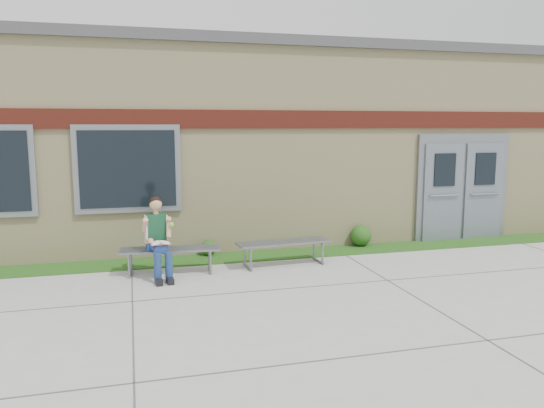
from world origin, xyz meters
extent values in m
plane|color=#9E9E99|center=(0.00, 0.00, 0.00)|extent=(80.00, 80.00, 0.00)
cube|color=#244913|center=(0.00, 2.60, 0.01)|extent=(16.00, 0.80, 0.02)
cube|color=beige|center=(0.00, 6.00, 2.00)|extent=(16.00, 6.00, 4.00)
cube|color=#3F3F42|center=(0.00, 6.00, 4.10)|extent=(16.20, 6.20, 0.20)
cube|color=maroon|center=(0.00, 2.97, 2.60)|extent=(16.00, 0.06, 0.35)
cube|color=slate|center=(-3.00, 2.96, 1.70)|extent=(1.90, 0.08, 1.60)
cube|color=black|center=(-3.00, 2.92, 1.70)|extent=(1.70, 0.04, 1.40)
cube|color=slate|center=(4.00, 2.96, 1.15)|extent=(2.20, 0.08, 2.30)
cube|color=slate|center=(3.50, 2.91, 1.05)|extent=(0.92, 0.06, 2.10)
cube|color=slate|center=(4.50, 2.91, 1.05)|extent=(0.92, 0.06, 2.10)
cube|color=slate|center=(-2.36, 1.85, 0.42)|extent=(1.70, 0.62, 0.03)
cube|color=slate|center=(-3.03, 1.85, 0.19)|extent=(0.09, 0.46, 0.38)
cube|color=slate|center=(-1.70, 1.85, 0.19)|extent=(0.09, 0.46, 0.38)
cube|color=slate|center=(-0.36, 1.85, 0.42)|extent=(1.72, 0.60, 0.03)
cube|color=slate|center=(-1.04, 1.85, 0.19)|extent=(0.08, 0.47, 0.38)
cube|color=slate|center=(0.31, 1.85, 0.19)|extent=(0.08, 0.47, 0.38)
cube|color=navy|center=(-2.58, 1.81, 0.51)|extent=(0.36, 0.27, 0.16)
cube|color=#0E341F|center=(-2.58, 1.79, 0.81)|extent=(0.33, 0.23, 0.45)
sphere|color=tan|center=(-2.58, 1.78, 1.21)|extent=(0.23, 0.23, 0.21)
sphere|color=black|center=(-2.58, 1.80, 1.23)|extent=(0.24, 0.24, 0.22)
cylinder|color=navy|center=(-2.64, 1.54, 0.53)|extent=(0.19, 0.42, 0.15)
cylinder|color=navy|center=(-2.47, 1.56, 0.53)|extent=(0.19, 0.42, 0.15)
cylinder|color=navy|center=(-2.60, 1.31, 0.24)|extent=(0.12, 0.12, 0.49)
cylinder|color=navy|center=(-2.42, 1.33, 0.24)|extent=(0.12, 0.12, 0.49)
cube|color=black|center=(-2.59, 1.24, 0.05)|extent=(0.12, 0.26, 0.10)
cube|color=black|center=(-2.42, 1.26, 0.05)|extent=(0.12, 0.26, 0.10)
cylinder|color=tan|center=(-2.76, 1.71, 0.87)|extent=(0.11, 0.23, 0.26)
cylinder|color=tan|center=(-2.39, 1.75, 0.87)|extent=(0.11, 0.23, 0.26)
cube|color=white|center=(-2.54, 1.44, 0.63)|extent=(0.32, 0.25, 0.01)
cube|color=#CF4D54|center=(-2.54, 1.44, 0.62)|extent=(0.33, 0.26, 0.01)
sphere|color=#7ECF37|center=(-2.34, 1.61, 0.88)|extent=(0.08, 0.08, 0.08)
sphere|color=#244913|center=(-1.57, 2.85, 0.17)|extent=(0.30, 0.30, 0.30)
sphere|color=#244913|center=(1.59, 2.85, 0.23)|extent=(0.43, 0.43, 0.43)
camera|label=1|loc=(-2.95, -7.02, 2.49)|focal=35.00mm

